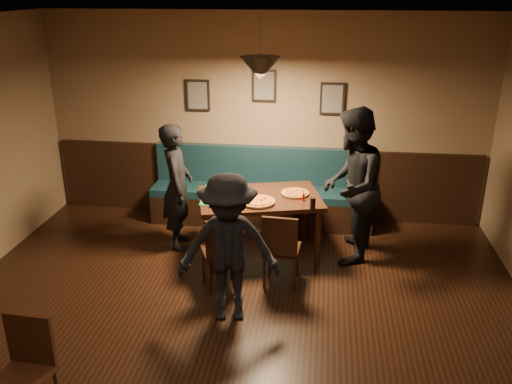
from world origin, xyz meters
TOP-DOWN VIEW (x-y plane):
  - floor at (0.00, 0.00)m, footprint 7.00×7.00m
  - ceiling at (0.00, 0.00)m, footprint 7.00×7.00m
  - wall_back at (0.00, 3.50)m, footprint 6.00×0.00m
  - wainscot at (0.00, 3.47)m, footprint 5.88×0.06m
  - booth_bench at (0.00, 3.20)m, footprint 3.00×0.60m
  - picture_left at (-0.90, 3.47)m, footprint 0.32×0.04m
  - picture_center at (0.00, 3.47)m, footprint 0.32×0.04m
  - picture_right at (0.90, 3.47)m, footprint 0.32×0.04m
  - pendant_lamp at (0.10, 2.26)m, footprint 0.44×0.44m
  - dining_table at (0.10, 2.26)m, footprint 1.60×1.25m
  - chair_near_left at (-0.24, 1.49)m, footprint 0.50×0.50m
  - chair_near_right at (0.42, 1.62)m, footprint 0.40×0.40m
  - diner_left at (-0.94, 2.37)m, footprint 0.48×0.63m
  - diner_right at (1.16, 2.31)m, footprint 0.85×1.00m
  - diner_front at (-0.04, 0.90)m, footprint 1.04×0.69m
  - pizza_a at (-0.32, 2.42)m, footprint 0.38×0.38m
  - pizza_b at (0.10, 2.05)m, footprint 0.47×0.47m
  - pizza_c at (0.50, 2.38)m, footprint 0.43×0.43m
  - soda_glass at (0.73, 1.96)m, footprint 0.06×0.06m
  - tabasco_bottle at (0.61, 2.19)m, footprint 0.03×0.03m
  - napkin_a at (-0.53, 2.55)m, footprint 0.19×0.19m
  - napkin_b at (-0.49, 1.96)m, footprint 0.14×0.14m
  - cutlery_set at (0.06, 1.90)m, footprint 0.20×0.07m
  - cafe_chair_far at (-1.30, -0.68)m, footprint 0.40×0.40m

SIDE VIEW (x-z plane):
  - floor at x=0.00m, z-range 0.00..0.00m
  - dining_table at x=0.10m, z-range 0.00..0.76m
  - cafe_chair_far at x=-1.30m, z-range 0.00..0.85m
  - chair_near_right at x=0.42m, z-range 0.00..0.86m
  - chair_near_left at x=-0.24m, z-range 0.00..0.86m
  - wainscot at x=0.00m, z-range 0.00..1.00m
  - booth_bench at x=0.00m, z-range 0.00..1.00m
  - diner_front at x=-0.04m, z-range 0.00..1.51m
  - cutlery_set at x=0.06m, z-range 0.76..0.76m
  - napkin_b at x=-0.49m, z-range 0.76..0.76m
  - napkin_a at x=-0.53m, z-range 0.76..0.76m
  - pizza_a at x=-0.32m, z-range 0.76..0.79m
  - pizza_c at x=0.50m, z-range 0.76..0.80m
  - pizza_b at x=0.10m, z-range 0.76..0.80m
  - diner_left at x=-0.94m, z-range 0.00..1.58m
  - tabasco_bottle at x=0.61m, z-range 0.76..0.87m
  - soda_glass at x=0.73m, z-range 0.76..0.89m
  - diner_right at x=1.16m, z-range 0.00..1.84m
  - wall_back at x=0.00m, z-range -1.60..4.40m
  - picture_left at x=-0.90m, z-range 1.49..1.91m
  - picture_right at x=0.90m, z-range 1.49..1.91m
  - picture_center at x=0.00m, z-range 1.64..2.06m
  - pendant_lamp at x=0.10m, z-range 2.12..2.38m
  - ceiling at x=0.00m, z-range 2.80..2.80m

